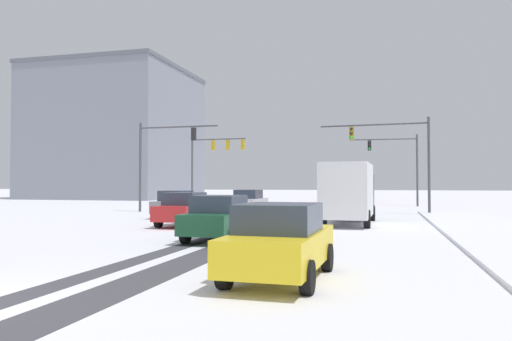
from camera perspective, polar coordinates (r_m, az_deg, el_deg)
wheel_track_left_lane at (r=22.01m, az=1.57°, el=-6.85°), size 1.12×33.16×0.01m
wheel_track_right_lane at (r=22.37m, az=-1.93°, el=-6.76°), size 0.70×33.16×0.01m
sidewalk_kerb_right at (r=20.39m, az=26.97°, el=-6.95°), size 4.00×33.16×0.12m
traffic_signal_near_left at (r=36.04m, az=-10.97°, el=2.29°), size 6.07×0.38×6.50m
traffic_signal_near_right at (r=34.64m, az=15.99°, el=2.60°), size 7.35×0.64×6.50m
traffic_signal_far_right at (r=46.40m, az=16.19°, el=1.48°), size 6.08×0.55×6.50m
traffic_signal_far_left at (r=45.09m, az=-5.00°, el=1.94°), size 5.28×0.47×6.50m
car_silver_lead at (r=33.90m, az=-0.84°, el=-3.60°), size 1.91×4.14×1.62m
car_grey_second at (r=29.91m, az=-9.23°, el=-3.86°), size 1.95×4.16×1.62m
car_red_third at (r=23.90m, az=-8.21°, el=-4.46°), size 1.85×4.11×1.62m
car_dark_green_fourth at (r=17.76m, az=-4.19°, el=-5.49°), size 1.89×4.13×1.62m
car_yellow_cab_fifth at (r=10.56m, az=2.85°, el=-8.21°), size 1.93×4.15×1.62m
bus_oncoming at (r=54.76m, az=10.18°, el=-1.56°), size 3.02×11.10×3.38m
box_truck_delivery at (r=25.42m, az=10.81°, el=-2.43°), size 2.45×7.46×3.02m
office_building_far_left_block at (r=72.59m, az=-15.87°, el=4.08°), size 19.68×19.25×18.13m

